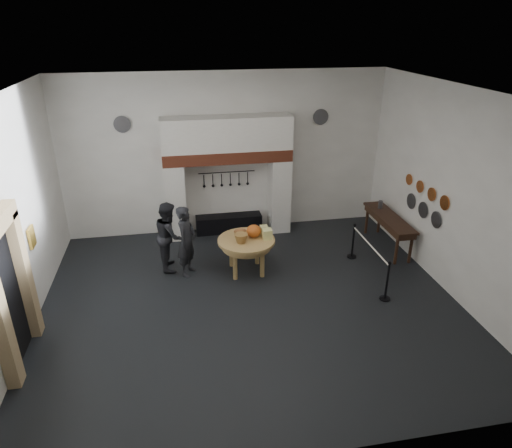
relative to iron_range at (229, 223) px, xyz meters
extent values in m
cube|color=black|center=(0.00, -3.72, -0.25)|extent=(9.00, 8.00, 0.02)
cube|color=silver|center=(0.00, -3.72, 4.25)|extent=(9.00, 8.00, 0.02)
cube|color=white|center=(0.00, 0.28, 2.00)|extent=(9.00, 0.02, 4.50)
cube|color=white|center=(0.00, -7.72, 2.00)|extent=(9.00, 0.02, 4.50)
cube|color=white|center=(-4.50, -3.72, 2.00)|extent=(0.02, 8.00, 4.50)
cube|color=white|center=(4.50, -3.72, 2.00)|extent=(0.02, 8.00, 4.50)
cube|color=silver|center=(-1.48, -0.07, 0.82)|extent=(0.55, 0.70, 2.15)
cube|color=silver|center=(1.48, -0.07, 0.82)|extent=(0.55, 0.70, 2.15)
cube|color=#9E442B|center=(0.00, -0.07, 2.06)|extent=(3.50, 0.72, 0.32)
cube|color=silver|center=(0.00, -0.07, 2.67)|extent=(3.50, 0.70, 0.90)
cube|color=black|center=(0.00, 0.00, 0.00)|extent=(1.90, 0.45, 0.50)
cylinder|color=black|center=(0.00, 0.20, 1.50)|extent=(1.60, 0.02, 0.02)
cube|color=black|center=(-4.47, -4.72, 1.00)|extent=(0.04, 1.10, 2.50)
cube|color=tan|center=(-4.38, -5.42, 1.05)|extent=(0.22, 0.30, 2.60)
cube|color=tan|center=(-4.38, -4.02, 1.05)|extent=(0.22, 0.30, 2.60)
cube|color=gold|center=(-4.45, -2.92, 1.35)|extent=(0.05, 0.34, 0.44)
cylinder|color=tan|center=(0.13, -2.38, 0.59)|extent=(1.59, 1.59, 0.07)
ellipsoid|color=#C5551B|center=(0.33, -2.28, 0.78)|extent=(0.36, 0.36, 0.31)
cube|color=#DBDA83|center=(0.63, -2.43, 0.74)|extent=(0.22, 0.22, 0.24)
cube|color=#D3CF7E|center=(0.61, -2.13, 0.72)|extent=(0.18, 0.18, 0.20)
cone|color=#915D35|center=(-0.02, -2.53, 0.73)|extent=(0.37, 0.37, 0.22)
ellipsoid|color=#955734|center=(0.03, -2.03, 0.69)|extent=(0.31, 0.18, 0.13)
imported|color=black|center=(-1.29, -2.22, 0.63)|extent=(0.66, 0.76, 1.76)
imported|color=black|center=(-1.69, -1.82, 0.61)|extent=(0.67, 0.85, 1.73)
cube|color=#351F13|center=(4.10, -1.78, 0.62)|extent=(0.55, 2.20, 0.06)
cylinder|color=#55545A|center=(4.10, -1.18, 0.76)|extent=(0.12, 0.12, 0.22)
cylinder|color=#C6662D|center=(4.46, -3.52, 1.70)|extent=(0.03, 0.34, 0.34)
cylinder|color=#C6662D|center=(4.46, -2.97, 1.70)|extent=(0.03, 0.32, 0.32)
cylinder|color=#C6662D|center=(4.46, -2.42, 1.70)|extent=(0.03, 0.30, 0.30)
cylinder|color=#C6662D|center=(4.46, -1.87, 1.70)|extent=(0.03, 0.28, 0.28)
cylinder|color=#4C4C51|center=(4.46, -3.32, 1.20)|extent=(0.03, 0.40, 0.40)
cylinder|color=#4C4C51|center=(4.46, -2.72, 1.20)|extent=(0.03, 0.40, 0.40)
cylinder|color=#4C4C51|center=(4.46, -2.12, 1.20)|extent=(0.03, 0.40, 0.40)
cylinder|color=#4C4C51|center=(-2.70, 0.24, 2.95)|extent=(0.44, 0.03, 0.44)
cylinder|color=#4C4C51|center=(2.70, 0.24, 2.95)|extent=(0.44, 0.03, 0.44)
cylinder|color=black|center=(2.96, -4.17, 0.20)|extent=(0.05, 0.05, 0.90)
cylinder|color=black|center=(2.96, -2.17, 0.20)|extent=(0.05, 0.05, 0.90)
cylinder|color=white|center=(2.96, -3.17, 0.60)|extent=(0.04, 2.00, 0.04)
camera|label=1|loc=(-1.43, -12.09, 5.48)|focal=32.00mm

